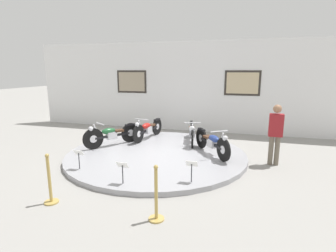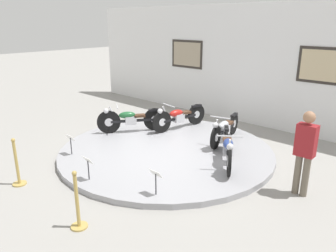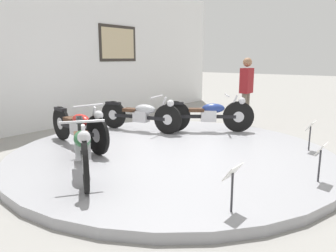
{
  "view_description": "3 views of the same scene",
  "coord_description": "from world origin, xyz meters",
  "px_view_note": "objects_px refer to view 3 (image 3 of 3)",
  "views": [
    {
      "loc": [
        2.46,
        -7.3,
        2.59
      ],
      "look_at": [
        0.25,
        0.39,
        0.89
      ],
      "focal_mm": 28.0,
      "sensor_mm": 36.0,
      "label": 1
    },
    {
      "loc": [
        5.31,
        -5.77,
        3.26
      ],
      "look_at": [
        0.01,
        0.05,
        0.72
      ],
      "focal_mm": 35.0,
      "sensor_mm": 36.0,
      "label": 2
    },
    {
      "loc": [
        -4.32,
        -3.25,
        1.69
      ],
      "look_at": [
        -0.02,
        0.06,
        0.55
      ],
      "focal_mm": 35.0,
      "sensor_mm": 36.0,
      "label": 3
    }
  ],
  "objects_px": {
    "motorcycle_silver": "(141,114)",
    "motorcycle_blue": "(209,114)",
    "info_placard_front_left": "(233,178)",
    "visitor_standing": "(246,88)",
    "motorcycle_red": "(79,126)",
    "info_placard_front_centre": "(321,154)",
    "motorcycle_green": "(82,145)",
    "info_placard_front_right": "(310,129)"
  },
  "relations": [
    {
      "from": "motorcycle_silver",
      "to": "motorcycle_blue",
      "type": "bearing_deg",
      "value": -54.49
    },
    {
      "from": "motorcycle_blue",
      "to": "info_placard_front_left",
      "type": "relative_size",
      "value": 3.26
    },
    {
      "from": "info_placard_front_left",
      "to": "visitor_standing",
      "type": "bearing_deg",
      "value": 23.18
    },
    {
      "from": "motorcycle_red",
      "to": "visitor_standing",
      "type": "xyz_separation_m",
      "value": [
        4.18,
        -1.24,
        0.44
      ]
    },
    {
      "from": "motorcycle_red",
      "to": "motorcycle_silver",
      "type": "bearing_deg",
      "value": -0.06
    },
    {
      "from": "motorcycle_silver",
      "to": "info_placard_front_left",
      "type": "xyz_separation_m",
      "value": [
        -2.26,
        -3.3,
        -0.01
      ]
    },
    {
      "from": "motorcycle_silver",
      "to": "info_placard_front_left",
      "type": "height_order",
      "value": "motorcycle_silver"
    },
    {
      "from": "motorcycle_red",
      "to": "motorcycle_blue",
      "type": "relative_size",
      "value": 1.19
    },
    {
      "from": "info_placard_front_left",
      "to": "info_placard_front_centre",
      "type": "bearing_deg",
      "value": -18.92
    },
    {
      "from": "motorcycle_green",
      "to": "motorcycle_silver",
      "type": "height_order",
      "value": "motorcycle_green"
    },
    {
      "from": "info_placard_front_right",
      "to": "visitor_standing",
      "type": "distance_m",
      "value": 2.85
    },
    {
      "from": "motorcycle_blue",
      "to": "info_placard_front_left",
      "type": "height_order",
      "value": "motorcycle_blue"
    },
    {
      "from": "motorcycle_green",
      "to": "motorcycle_blue",
      "type": "distance_m",
      "value": 3.31
    },
    {
      "from": "motorcycle_red",
      "to": "info_placard_front_right",
      "type": "relative_size",
      "value": 3.86
    },
    {
      "from": "motorcycle_red",
      "to": "info_placard_front_left",
      "type": "relative_size",
      "value": 3.86
    },
    {
      "from": "motorcycle_silver",
      "to": "info_placard_front_left",
      "type": "distance_m",
      "value": 4.0
    },
    {
      "from": "motorcycle_green",
      "to": "info_placard_front_right",
      "type": "distance_m",
      "value": 3.76
    },
    {
      "from": "motorcycle_green",
      "to": "motorcycle_blue",
      "type": "xyz_separation_m",
      "value": [
        3.31,
        -0.0,
        -0.01
      ]
    },
    {
      "from": "motorcycle_blue",
      "to": "visitor_standing",
      "type": "xyz_separation_m",
      "value": [
        1.71,
        -0.06,
        0.44
      ]
    },
    {
      "from": "info_placard_front_centre",
      "to": "visitor_standing",
      "type": "distance_m",
      "value": 4.25
    },
    {
      "from": "motorcycle_green",
      "to": "info_placard_front_centre",
      "type": "distance_m",
      "value": 3.1
    },
    {
      "from": "info_placard_front_centre",
      "to": "info_placard_front_right",
      "type": "bearing_deg",
      "value": 18.92
    },
    {
      "from": "motorcycle_red",
      "to": "info_placard_front_centre",
      "type": "relative_size",
      "value": 3.86
    },
    {
      "from": "motorcycle_green",
      "to": "motorcycle_red",
      "type": "xyz_separation_m",
      "value": [
        0.84,
        1.17,
        -0.01
      ]
    },
    {
      "from": "info_placard_front_left",
      "to": "visitor_standing",
      "type": "xyz_separation_m",
      "value": [
        4.81,
        2.06,
        0.46
      ]
    },
    {
      "from": "motorcycle_silver",
      "to": "info_placard_front_centre",
      "type": "height_order",
      "value": "motorcycle_silver"
    },
    {
      "from": "motorcycle_green",
      "to": "info_placard_front_left",
      "type": "xyz_separation_m",
      "value": [
        0.21,
        -2.12,
        -0.03
      ]
    },
    {
      "from": "motorcycle_green",
      "to": "motorcycle_blue",
      "type": "relative_size",
      "value": 1.01
    },
    {
      "from": "info_placard_front_left",
      "to": "info_placard_front_right",
      "type": "bearing_deg",
      "value": 0.0
    },
    {
      "from": "info_placard_front_right",
      "to": "info_placard_front_centre",
      "type": "bearing_deg",
      "value": -161.08
    },
    {
      "from": "info_placard_front_centre",
      "to": "visitor_standing",
      "type": "height_order",
      "value": "visitor_standing"
    },
    {
      "from": "motorcycle_green",
      "to": "visitor_standing",
      "type": "xyz_separation_m",
      "value": [
        5.02,
        -0.06,
        0.43
      ]
    },
    {
      "from": "motorcycle_red",
      "to": "motorcycle_silver",
      "type": "distance_m",
      "value": 1.63
    },
    {
      "from": "motorcycle_silver",
      "to": "visitor_standing",
      "type": "bearing_deg",
      "value": -25.85
    },
    {
      "from": "motorcycle_red",
      "to": "motorcycle_blue",
      "type": "bearing_deg",
      "value": -25.44
    },
    {
      "from": "motorcycle_silver",
      "to": "motorcycle_blue",
      "type": "height_order",
      "value": "motorcycle_blue"
    },
    {
      "from": "motorcycle_red",
      "to": "info_placard_front_left",
      "type": "bearing_deg",
      "value": -100.83
    },
    {
      "from": "motorcycle_green",
      "to": "motorcycle_red",
      "type": "relative_size",
      "value": 0.85
    },
    {
      "from": "motorcycle_red",
      "to": "visitor_standing",
      "type": "height_order",
      "value": "visitor_standing"
    },
    {
      "from": "info_placard_front_left",
      "to": "info_placard_front_right",
      "type": "relative_size",
      "value": 1.0
    },
    {
      "from": "motorcycle_green",
      "to": "info_placard_front_centre",
      "type": "relative_size",
      "value": 3.29
    },
    {
      "from": "motorcycle_red",
      "to": "info_placard_front_centre",
      "type": "distance_m",
      "value": 3.88
    }
  ]
}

